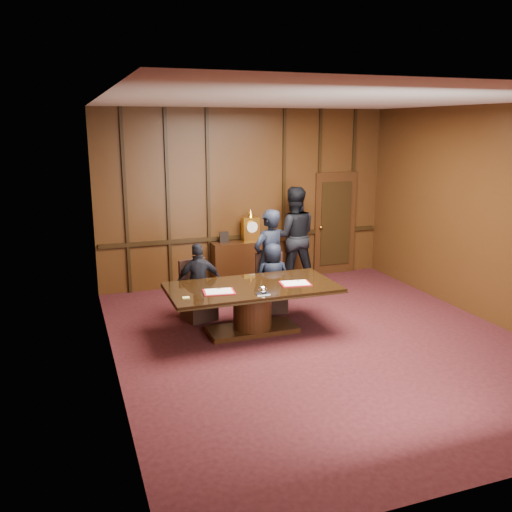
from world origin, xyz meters
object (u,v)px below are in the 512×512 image
at_px(conference_table, 252,301).
at_px(witness_left, 269,260).
at_px(signatory_left, 199,282).
at_px(witness_right, 293,236).
at_px(signatory_right, 273,278).
at_px(sideboard, 251,261).

xyz_separation_m(conference_table, witness_left, (0.66, 0.99, 0.38)).
relative_size(conference_table, signatory_left, 2.00).
xyz_separation_m(conference_table, signatory_left, (-0.65, 0.80, 0.14)).
distance_m(conference_table, witness_right, 2.82).
height_order(conference_table, signatory_left, signatory_left).
distance_m(signatory_right, witness_right, 1.79).
xyz_separation_m(conference_table, signatory_right, (0.65, 0.80, 0.10)).
bearing_deg(signatory_left, signatory_right, -176.47).
xyz_separation_m(conference_table, witness_right, (1.65, 2.23, 0.49)).
bearing_deg(witness_right, signatory_left, 45.30).
bearing_deg(sideboard, witness_left, -97.07).
relative_size(conference_table, signatory_right, 2.15).
distance_m(witness_left, witness_right, 1.60).
height_order(sideboard, conference_table, sideboard).
bearing_deg(witness_right, conference_table, 66.91).
height_order(sideboard, witness_left, witness_left).
distance_m(sideboard, signatory_left, 2.29).
height_order(signatory_right, witness_left, witness_left).
height_order(signatory_left, witness_right, witness_right).
xyz_separation_m(witness_left, witness_right, (0.99, 1.24, 0.11)).
bearing_deg(sideboard, conference_table, -108.50).
bearing_deg(witness_left, sideboard, -117.05).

